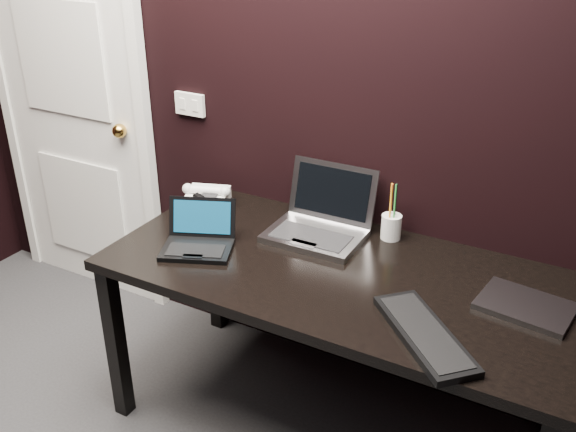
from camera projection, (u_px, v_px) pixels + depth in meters
The scene contains 11 objects.
wall_back at pixel (317, 80), 2.50m from camera, with size 4.00×4.00×0.00m, color black.
door at pixel (71, 99), 3.18m from camera, with size 0.99×0.10×2.14m.
wall_switch at pixel (190, 104), 2.84m from camera, with size 0.15×0.02×0.10m.
desk at pixel (338, 287), 2.34m from camera, with size 1.70×0.80×0.74m.
netbook at pixel (198, 240), 2.43m from camera, with size 0.33×0.31×0.17m.
silver_laptop at pixel (319, 223), 2.53m from camera, with size 0.37×0.34×0.25m.
ext_keyboard at pixel (424, 334), 1.94m from camera, with size 0.41×0.41×0.03m.
closed_laptop at pixel (526, 306), 2.08m from camera, with size 0.31×0.24×0.02m.
desk_phone at pixel (207, 197), 2.78m from camera, with size 0.22×0.21×0.11m.
mobile_phone at pixel (198, 210), 2.66m from camera, with size 0.07×0.07×0.10m.
pen_cup at pixel (391, 226), 2.50m from camera, with size 0.09×0.09×0.23m.
Camera 1 is at (1.10, -0.43, 1.93)m, focal length 40.00 mm.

